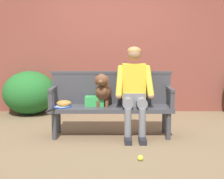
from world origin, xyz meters
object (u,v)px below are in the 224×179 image
Objects in this scene: garden_bench at (112,110)px; tennis_racket at (61,106)px; person_seated at (135,88)px; dog_on_bench at (104,90)px; sports_bag at (95,101)px; baseball_glove at (65,103)px; tennis_ball at (141,158)px.

tennis_racket is (-0.73, -0.06, 0.07)m from garden_bench.
dog_on_bench is (-0.45, 0.02, -0.03)m from person_seated.
sports_bag is (-0.12, 0.04, -0.17)m from dog_on_bench.
sports_bag reaches higher than baseball_glove.
tennis_ball is at bearing -89.37° from person_seated.
baseball_glove is at bearing 179.87° from dog_on_bench.
tennis_racket is at bearing -175.35° from garden_bench.
person_seated is at bearing -1.21° from baseball_glove.
garden_bench is 0.28m from sports_bag.
tennis_ball is (0.47, -1.00, -0.66)m from dog_on_bench.
sports_bag is (0.45, 0.04, 0.03)m from baseball_glove.
baseball_glove is (0.04, 0.07, 0.04)m from tennis_racket.
tennis_racket is (-0.61, -0.07, -0.23)m from dog_on_bench.
person_seated reaches higher than tennis_racket.
sports_bag is at bearing 161.92° from dog_on_bench.
sports_bag reaches higher than garden_bench.
dog_on_bench is at bearing 6.40° from tennis_racket.
baseball_glove is at bearing -175.02° from sports_bag.
garden_bench is 8.13× the size of baseball_glove.
baseball_glove is at bearing 178.96° from person_seated.
person_seated is at bearing -5.71° from sports_bag.
baseball_glove reaches higher than tennis_ball.
garden_bench is at bearing 178.52° from person_seated.
tennis_racket reaches higher than garden_bench.
dog_on_bench reaches higher than sports_bag.
garden_bench is at bearing -11.29° from sports_bag.
tennis_racket reaches higher than tennis_ball.
tennis_ball is at bearing -60.48° from sports_bag.
dog_on_bench is at bearing 175.90° from garden_bench.
tennis_ball is (1.04, -1.00, -0.46)m from baseball_glove.
garden_bench reaches higher than tennis_ball.
dog_on_bench is at bearing 177.81° from person_seated.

